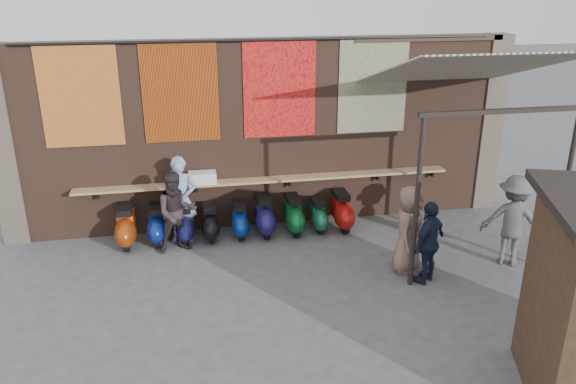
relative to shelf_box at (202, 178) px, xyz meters
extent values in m
plane|color=#474749|center=(1.37, -2.30, -1.25)|extent=(70.00, 70.00, 0.00)
cube|color=brown|center=(1.37, 0.40, 0.75)|extent=(10.00, 0.40, 4.00)
cube|color=#4C4238|center=(-3.83, 0.40, 0.75)|extent=(0.50, 0.50, 4.00)
cube|color=#4C4238|center=(6.57, 0.40, 0.75)|extent=(0.50, 0.50, 4.00)
cube|color=#9E7A51|center=(1.37, 0.03, -0.15)|extent=(8.00, 0.32, 0.05)
cube|color=white|center=(0.00, 0.00, 0.00)|extent=(0.57, 0.30, 0.24)
cube|color=maroon|center=(-2.23, 0.18, 1.75)|extent=(1.50, 0.02, 2.00)
cube|color=#E2550D|center=(-0.33, 0.18, 1.75)|extent=(1.50, 0.02, 2.00)
cube|color=red|center=(1.67, 0.18, 1.75)|extent=(1.50, 0.02, 2.00)
cube|color=#285C92|center=(3.67, 0.18, 1.75)|extent=(1.50, 0.02, 2.00)
cylinder|color=black|center=(1.37, 0.17, 2.73)|extent=(9.50, 0.06, 0.06)
imported|color=#889DC7|center=(-0.46, -0.30, -0.34)|extent=(0.73, 0.55, 1.81)
imported|color=#2F2528|center=(-0.56, -0.76, -0.42)|extent=(0.90, 0.76, 1.65)
imported|color=#161D33|center=(3.79, -2.84, -0.48)|extent=(0.95, 0.84, 1.54)
imported|color=#525357|center=(5.62, -2.49, -0.36)|extent=(1.31, 1.20, 1.77)
imported|color=#785A4C|center=(3.60, -2.38, -0.42)|extent=(0.89, 0.97, 1.66)
cube|color=beige|center=(4.87, -1.40, 2.30)|extent=(3.20, 3.28, 0.97)
cube|color=#33261C|center=(4.87, 0.19, 2.70)|extent=(3.30, 0.08, 0.12)
cube|color=black|center=(4.87, -2.90, 1.83)|extent=(3.00, 0.08, 0.08)
cylinder|color=black|center=(3.47, -2.90, 0.30)|extent=(0.09, 0.09, 3.10)
cylinder|color=black|center=(6.27, -2.90, 0.30)|extent=(0.09, 0.09, 3.10)
camera|label=1|loc=(-0.33, -11.12, 3.85)|focal=35.00mm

